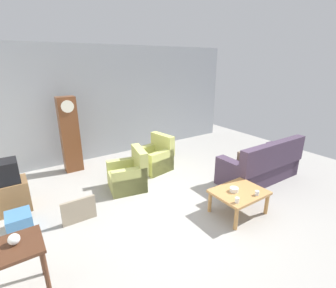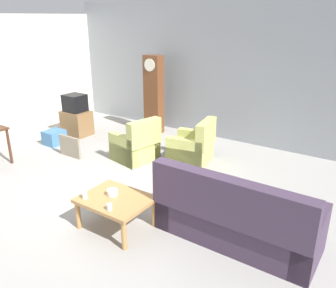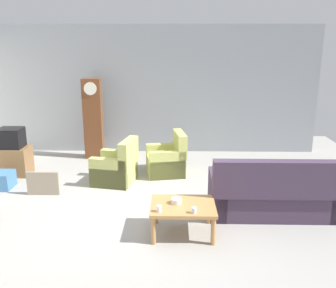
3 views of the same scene
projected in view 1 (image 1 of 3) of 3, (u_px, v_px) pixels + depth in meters
ground_plane at (182, 205)px, 5.00m from camera, size 10.40×10.40×0.00m
garage_door_wall at (110, 102)px, 7.31m from camera, size 8.40×0.16×3.20m
couch_floral at (261, 166)px, 5.94m from camera, size 2.11×0.89×1.04m
armchair_olive_near at (129, 176)px, 5.58m from camera, size 0.93×0.91×0.92m
armchair_olive_far at (155, 158)px, 6.55m from camera, size 0.91×0.88×0.92m
coffee_table_wood at (239, 194)px, 4.63m from camera, size 0.96×0.76×0.46m
grandfather_clock at (70, 135)px, 6.28m from camera, size 0.44×0.30×1.95m
tv_stand_cabinet at (9, 197)px, 4.73m from camera, size 0.68×0.52×0.61m
tv_crt at (4, 172)px, 4.56m from camera, size 0.48×0.44×0.42m
framed_picture_leaning at (79, 211)px, 4.42m from camera, size 0.60×0.05×0.45m
storage_box_blue at (19, 222)px, 4.20m from camera, size 0.39×0.44×0.33m
glass_dome_cloche at (14, 239)px, 2.84m from camera, size 0.13×0.13×0.13m
cup_white_porcelain at (237, 200)px, 4.22m from camera, size 0.07×0.07×0.10m
cup_blue_rimmed at (257, 193)px, 4.46m from camera, size 0.07×0.07×0.08m
bowl_white_stacked at (234, 190)px, 4.58m from camera, size 0.16×0.16×0.08m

